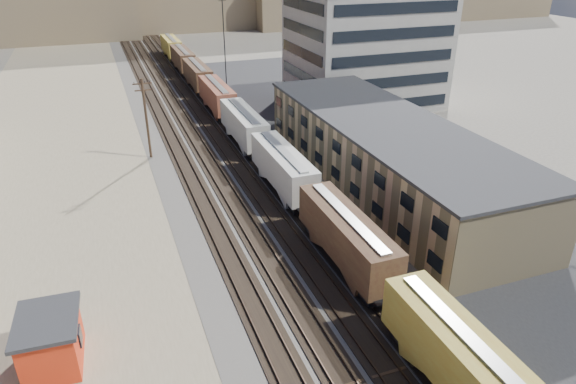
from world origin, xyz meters
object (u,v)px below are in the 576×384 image
object	(u,v)px
parked_car_blue	(340,97)
maintenance_shed	(51,341)
utility_pole_north	(146,117)
freight_train	(229,109)

from	to	relation	value
parked_car_blue	maintenance_shed	bearing A→B (deg)	-176.43
utility_pole_north	maintenance_shed	world-z (taller)	utility_pole_north
freight_train	utility_pole_north	world-z (taller)	utility_pole_north
freight_train	utility_pole_north	xyz separation A→B (m)	(-12.30, -7.99, 2.50)
freight_train	maintenance_shed	distance (m)	47.31
freight_train	parked_car_blue	distance (m)	22.29
utility_pole_north	parked_car_blue	distance (m)	36.85
maintenance_shed	parked_car_blue	bearing A→B (deg)	48.21
utility_pole_north	freight_train	bearing A→B (deg)	33.01
freight_train	parked_car_blue	bearing A→B (deg)	18.19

